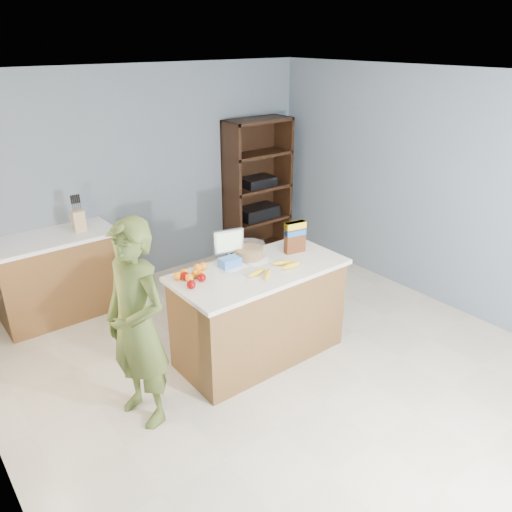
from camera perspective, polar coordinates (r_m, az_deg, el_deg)
floor at (r=4.64m, az=2.72°, el=-12.76°), size 4.50×5.00×0.02m
walls at (r=3.89m, az=3.20°, el=7.14°), size 4.52×5.02×2.51m
counter_peninsula at (r=4.60m, az=0.39°, el=-6.86°), size 1.56×0.76×0.90m
back_cabinet at (r=5.65m, az=-21.65°, el=-2.11°), size 1.24×0.62×0.90m
shelving_unit at (r=6.80m, az=-0.06°, el=7.65°), size 0.90×0.40×1.80m
person at (r=3.79m, az=-13.46°, el=-7.73°), size 0.52×0.68×1.65m
knife_block at (r=5.49m, az=-19.63°, el=3.89°), size 0.12×0.10×0.31m
envelopes at (r=4.44m, az=-0.89°, el=-0.98°), size 0.46×0.15×0.00m
bananas at (r=4.32m, az=2.19°, el=-1.47°), size 0.53×0.24×0.04m
apples at (r=4.13m, az=-7.25°, el=-2.67°), size 0.21×0.23×0.07m
oranges at (r=4.25m, az=-7.19°, el=-1.90°), size 0.34×0.21×0.07m
blue_carton at (r=4.40m, az=-3.01°, el=-0.70°), size 0.18×0.12×0.08m
salad_bowl at (r=4.57m, az=-0.82°, el=0.54°), size 0.30×0.30×0.13m
tv at (r=4.50m, az=-3.16°, el=1.53°), size 0.28×0.12×0.28m
cereal_box at (r=4.65m, az=4.49°, el=2.43°), size 0.21×0.11×0.30m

